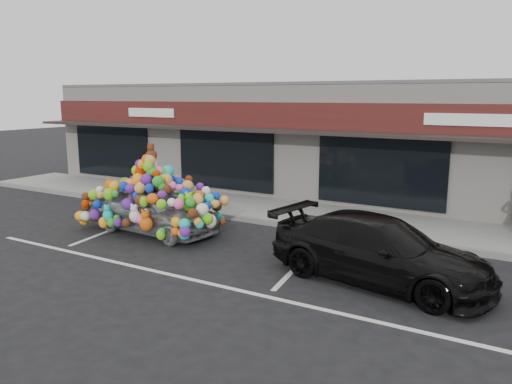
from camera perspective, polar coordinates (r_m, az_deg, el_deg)
The scene contains 9 objects.
ground at distance 13.30m, azimuth -5.83°, elevation -5.85°, with size 90.00×90.00×0.00m, color black.
shop_building at distance 20.24m, azimuth 8.31°, elevation 6.12°, with size 24.00×7.20×4.31m.
sidewalk at distance 16.57m, azimuth 2.32°, elevation -2.16°, with size 26.00×3.00×0.15m, color gray.
kerb at distance 15.30m, azimuth -0.32°, elevation -3.26°, with size 26.00×0.18×0.16m, color slate.
parking_stripe_left at distance 15.48m, azimuth -15.03°, elevation -3.74°, with size 0.12×4.40×0.01m, color silver.
parking_stripe_mid at distance 12.11m, azimuth 5.62°, elevation -7.53°, with size 0.12×4.40×0.01m, color silver.
lane_line at distance 10.43m, azimuth -4.33°, elevation -10.61°, with size 14.00×0.12×0.01m, color silver.
toy_car at distance 14.36m, azimuth -11.59°, elevation -1.31°, with size 2.89×4.38×2.47m.
black_sedan at distance 10.72m, azimuth 13.89°, elevation -6.47°, with size 4.71×1.91×1.37m, color black.
Camera 1 is at (7.54, -10.27, 3.84)m, focal length 35.00 mm.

